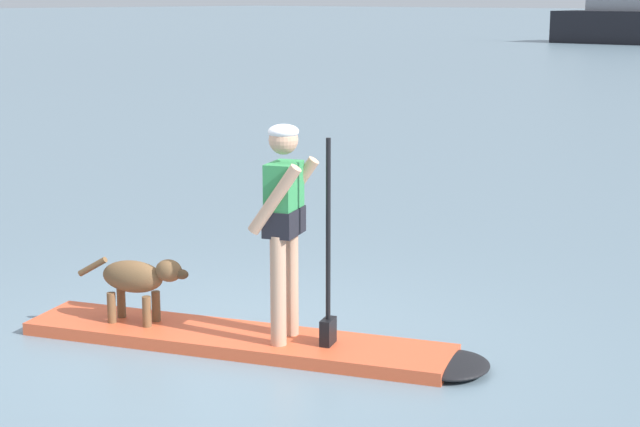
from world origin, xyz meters
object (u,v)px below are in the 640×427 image
Objects in this scene: paddleboard at (262,343)px; dog at (138,279)px; person_paddler at (286,217)px; moored_boat_center at (639,19)px.

paddleboard is 1.15m from dog.
person_paddler is at bearing 22.23° from paddleboard.
moored_boat_center reaches higher than person_paddler.
paddleboard is at bearing 22.23° from dog.
person_paddler is 1.75× the size of dog.
dog is 0.10× the size of moored_boat_center.
dog is at bearing -69.09° from moored_boat_center.
person_paddler reaches higher than paddleboard.
person_paddler is at bearing -67.77° from moored_boat_center.
person_paddler reaches higher than dog.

